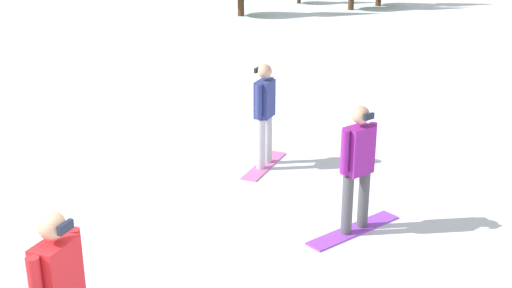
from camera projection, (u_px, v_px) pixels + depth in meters
snowboarder_midground at (358, 167)px, 8.31m from camera, size 1.36×1.26×1.79m
snowboarder_background at (265, 113)px, 10.58m from camera, size 0.74×1.46×1.80m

